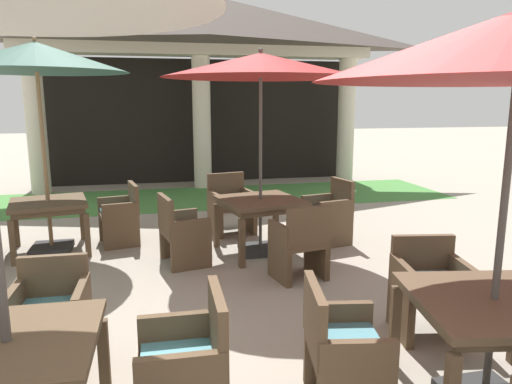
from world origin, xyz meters
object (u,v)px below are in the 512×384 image
patio_chair_mid_right_south (300,244)px  patio_chair_mid_right_north (231,206)px  patio_chair_far_back_north (50,319)px  patio_chair_mid_right_east (329,214)px  patio_chair_mid_right_west (181,232)px  patio_table_far_back (8,357)px  patio_chair_mid_left_west (341,351)px  patio_table_mid_right (260,206)px  patio_chair_mid_left_north (430,289)px  patio_table_near_foreground (49,208)px  terracotta_urn (229,202)px  patio_chair_near_foreground_east (121,215)px  patio_table_mid_left (493,312)px  patio_umbrella_near_foreground (36,59)px  patio_umbrella_mid_right (261,68)px  patio_chair_far_back_east (186,371)px

patio_chair_mid_right_south → patio_chair_mid_right_north: patio_chair_mid_right_north is taller
patio_chair_mid_right_south → patio_chair_far_back_north: bearing=-162.5°
patio_chair_mid_right_east → patio_chair_mid_right_west: 2.18m
patio_table_far_back → patio_chair_mid_right_north: bearing=65.8°
patio_chair_mid_left_west → patio_chair_far_back_north: (-1.97, 0.93, -0.00)m
patio_chair_mid_right_south → patio_table_mid_right: bearing=90.0°
patio_chair_mid_left_north → patio_chair_mid_right_south: 1.64m
patio_chair_mid_right_east → patio_chair_far_back_north: patio_chair_mid_right_east is taller
patio_table_near_foreground → patio_chair_mid_left_north: 4.89m
terracotta_urn → patio_chair_mid_right_north: bearing=-98.0°
patio_chair_near_foreground_east → patio_chair_mid_left_west: bearing=-170.1°
patio_chair_mid_left_north → patio_chair_mid_right_west: bearing=-39.2°
patio_table_mid_right → patio_table_far_back: (-2.22, -3.38, -0.01)m
patio_chair_near_foreground_east → patio_chair_mid_right_north: (1.63, 0.23, 0.02)m
patio_table_near_foreground → patio_chair_near_foreground_east: patio_chair_near_foreground_east is taller
patio_chair_mid_right_east → patio_chair_mid_right_south: bearing=134.9°
patio_chair_mid_left_north → patio_chair_mid_right_south: (-0.71, 1.48, 0.01)m
patio_chair_far_back_north → terracotta_urn: patio_chair_far_back_north is taller
patio_table_near_foreground → patio_chair_far_back_north: size_ratio=1.35×
patio_chair_far_back_north → patio_chair_mid_right_west: bearing=-116.0°
patio_table_mid_left → terracotta_urn: size_ratio=2.64×
patio_chair_mid_left_north → patio_chair_far_back_north: patio_chair_mid_left_north is taller
patio_chair_mid_left_west → patio_chair_far_back_north: size_ratio=1.04×
patio_umbrella_near_foreground → patio_chair_mid_right_west: patio_umbrella_near_foreground is taller
patio_chair_mid_left_north → patio_umbrella_mid_right: size_ratio=0.31×
patio_table_near_foreground → patio_chair_near_foreground_east: bearing=11.3°
patio_table_mid_right → patio_chair_mid_right_west: bearing=-168.3°
patio_table_mid_left → patio_chair_mid_right_west: bearing=118.9°
patio_chair_near_foreground_east → patio_chair_far_back_east: 4.27m
patio_umbrella_mid_right → terracotta_urn: size_ratio=5.93×
patio_chair_mid_left_north → patio_chair_mid_right_south: bearing=-54.3°
patio_chair_mid_left_north → patio_table_far_back: (-3.15, -0.84, 0.22)m
terracotta_urn → patio_umbrella_near_foreground: bearing=-147.8°
patio_chair_mid_left_north → patio_chair_mid_right_south: patio_chair_mid_right_south is taller
patio_table_near_foreground → patio_table_mid_left: bearing=-49.8°
patio_chair_mid_left_west → patio_chair_far_back_east: size_ratio=0.94×
patio_umbrella_mid_right → patio_chair_far_back_east: 4.14m
patio_table_near_foreground → patio_chair_mid_right_south: bearing=-29.8°
patio_chair_near_foreground_east → patio_chair_mid_right_west: bearing=-154.5°
patio_chair_mid_left_north → patio_umbrella_near_foreground: bearing=-30.6°
patio_chair_mid_left_west → patio_table_mid_right: patio_chair_mid_left_west is taller
patio_chair_mid_right_east → terracotta_urn: bearing=15.4°
patio_chair_mid_left_north → patio_chair_mid_right_north: (-1.15, 3.61, 0.01)m
patio_table_mid_right → patio_chair_mid_right_north: size_ratio=1.30×
patio_table_near_foreground → patio_table_mid_left: (3.52, -4.17, 0.05)m
patio_umbrella_near_foreground → patio_chair_far_back_north: patio_umbrella_near_foreground is taller
patio_table_mid_right → patio_chair_mid_right_north: 1.11m
patio_chair_mid_left_north → patio_umbrella_mid_right: 3.37m
patio_chair_mid_left_north → patio_table_near_foreground: bearing=-30.6°
patio_table_near_foreground → terracotta_urn: patio_table_near_foreground is taller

